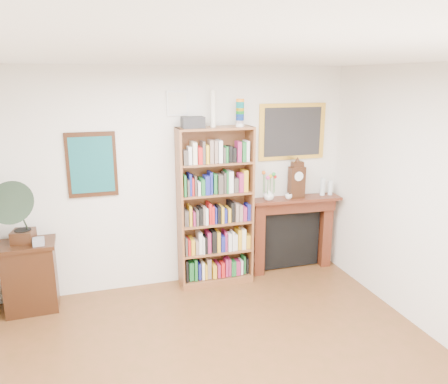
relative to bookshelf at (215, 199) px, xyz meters
name	(u,v)px	position (x,y,z in m)	size (l,w,h in m)	color
room	(245,252)	(-0.43, -2.31, 0.24)	(4.51, 5.01, 2.81)	brown
teal_poster	(92,165)	(-1.48, 0.17, 0.49)	(0.58, 0.04, 0.78)	black
small_picture	(177,103)	(-0.43, 0.17, 1.19)	(0.26, 0.04, 0.30)	white
gilt_painting	(292,132)	(1.12, 0.17, 0.79)	(0.95, 0.04, 0.75)	gold
bookshelf	(215,199)	(0.00, 0.00, 0.00)	(0.95, 0.34, 2.38)	brown
side_cabinet	(31,276)	(-2.25, -0.05, -0.74)	(0.61, 0.44, 0.83)	black
fireplace	(292,227)	(1.14, 0.10, -0.53)	(1.28, 0.40, 1.07)	#472010
gramophone	(18,209)	(-2.28, -0.16, 0.11)	(0.55, 0.65, 0.77)	black
cd_stack	(39,242)	(-2.11, -0.16, -0.28)	(0.12, 0.12, 0.08)	#B3B3C0
mantel_clock	(297,181)	(1.15, 0.04, 0.15)	(0.22, 0.13, 0.50)	black
flower_vase	(269,195)	(0.75, 0.03, -0.01)	(0.14, 0.14, 0.15)	silver
teacup	(289,196)	(1.03, 0.00, -0.05)	(0.10, 0.10, 0.08)	silver
bottle_left	(323,187)	(1.56, 0.05, 0.03)	(0.07, 0.07, 0.24)	silver
bottle_right	(330,188)	(1.67, 0.03, 0.01)	(0.06, 0.06, 0.20)	silver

